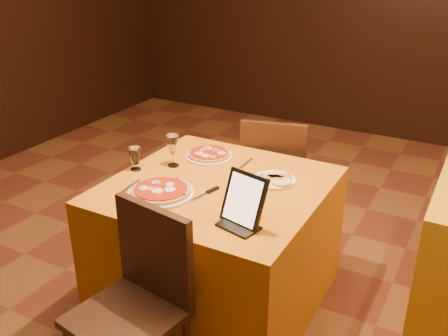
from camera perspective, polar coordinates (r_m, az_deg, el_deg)
The scene contains 14 objects.
floor at distance 2.85m, azimuth -0.74°, elevation -17.96°, with size 6.00×7.00×0.01m, color #5E2D19.
wall_back at distance 5.47m, azimuth 18.50°, elevation 17.60°, with size 6.00×0.01×2.80m, color black.
main_table at distance 2.83m, azimuth -0.70°, elevation -8.65°, with size 1.10×1.10×0.75m, color #B66A0B.
chair_main_near at distance 2.26m, azimuth -11.13°, elevation -16.38°, with size 0.40×0.40×0.91m, color #301E0F, non-canonical shape.
chair_main_far at distance 3.43m, azimuth 5.95°, elevation -1.07°, with size 0.42×0.42×0.91m, color black, non-canonical shape.
pizza_near at distance 2.55m, azimuth -7.21°, elevation -2.70°, with size 0.34×0.34×0.03m.
pizza_far at distance 2.97m, azimuth -1.72°, elevation 1.51°, with size 0.28×0.28×0.03m.
cutlet_dish at distance 2.68m, azimuth 5.73°, elevation -1.27°, with size 0.23×0.23×0.03m.
wine_glass at distance 2.84m, azimuth -5.88°, elevation 2.01°, with size 0.07×0.07×0.19m, color #FED590, non-canonical shape.
water_glass at distance 2.83m, azimuth -10.13°, elevation 1.03°, with size 0.07×0.07×0.13m, color white, non-canonical shape.
tablet at distance 2.23m, azimuth 2.29°, elevation -3.59°, with size 0.21×0.02×0.24m, color black.
knife at distance 2.51m, azimuth -2.68°, elevation -3.26°, with size 0.22×0.02×0.01m, color silver.
fork_near at distance 2.66m, azimuth -10.65°, elevation -2.09°, with size 0.17×0.02×0.01m, color silver.
fork_far at distance 2.89m, azimuth 2.57°, elevation 0.52°, with size 0.16×0.02×0.01m, color #A6A6AC.
Camera 1 is at (1.05, -1.84, 1.90)m, focal length 40.00 mm.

